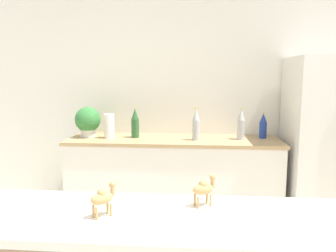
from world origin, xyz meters
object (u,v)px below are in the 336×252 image
(back_bottle_2, at_px, (135,123))
(back_bottle_0, at_px, (263,126))
(back_bottle_1, at_px, (241,125))
(camel_figurine, at_px, (204,188))
(back_bottle_3, at_px, (196,125))
(paper_towel_roll, at_px, (109,126))
(camel_figurine_second, at_px, (103,197))
(potted_plant, at_px, (88,121))
(refrigerator, at_px, (334,146))

(back_bottle_2, bearing_deg, back_bottle_0, 2.83)
(back_bottle_0, distance_m, back_bottle_1, 0.25)
(camel_figurine, bearing_deg, back_bottle_3, 90.91)
(back_bottle_1, height_order, back_bottle_2, back_bottle_1)
(back_bottle_1, bearing_deg, paper_towel_roll, -178.53)
(back_bottle_2, bearing_deg, back_bottle_3, -8.68)
(camel_figurine, distance_m, camel_figurine_second, 0.43)
(camel_figurine, bearing_deg, paper_towel_roll, 115.87)
(potted_plant, height_order, camel_figurine, potted_plant)
(back_bottle_3, bearing_deg, camel_figurine, -89.09)
(back_bottle_0, xyz_separation_m, back_bottle_1, (-0.24, -0.09, 0.02))
(refrigerator, bearing_deg, camel_figurine, -125.01)
(back_bottle_3, bearing_deg, back_bottle_0, 13.24)
(paper_towel_roll, bearing_deg, potted_plant, 168.42)
(refrigerator, relative_size, back_bottle_1, 5.34)
(camel_figurine, height_order, camel_figurine_second, same)
(back_bottle_0, bearing_deg, back_bottle_1, -160.08)
(back_bottle_1, distance_m, camel_figurine, 2.00)
(back_bottle_3, distance_m, camel_figurine, 1.87)
(back_bottle_3, bearing_deg, paper_towel_roll, 177.32)
(back_bottle_1, relative_size, camel_figurine_second, 2.27)
(back_bottle_1, xyz_separation_m, camel_figurine, (-0.42, -1.95, -0.01))
(refrigerator, distance_m, paper_towel_roll, 2.25)
(back_bottle_0, height_order, back_bottle_3, back_bottle_3)
(camel_figurine_second, bearing_deg, back_bottle_0, 63.88)
(back_bottle_0, height_order, camel_figurine_second, back_bottle_0)
(back_bottle_0, relative_size, back_bottle_2, 0.86)
(potted_plant, relative_size, back_bottle_1, 1.00)
(camel_figurine_second, bearing_deg, back_bottle_3, 79.38)
(refrigerator, height_order, camel_figurine_second, refrigerator)
(refrigerator, xyz_separation_m, back_bottle_2, (-1.98, 0.10, 0.18))
(potted_plant, relative_size, back_bottle_2, 1.02)
(potted_plant, distance_m, back_bottle_2, 0.51)
(refrigerator, bearing_deg, back_bottle_2, 177.15)
(back_bottle_2, distance_m, camel_figurine, 2.08)
(camel_figurine_second, bearing_deg, back_bottle_1, 68.33)
(back_bottle_1, relative_size, back_bottle_3, 0.99)
(back_bottle_2, xyz_separation_m, camel_figurine_second, (0.26, -2.12, -0.01))
(back_bottle_0, xyz_separation_m, camel_figurine_second, (-1.07, -2.18, 0.01))
(potted_plant, xyz_separation_m, back_bottle_1, (1.60, -0.01, -0.02))
(camel_figurine, xyz_separation_m, camel_figurine_second, (-0.41, -0.15, 0.00))
(back_bottle_0, bearing_deg, camel_figurine_second, -116.12)
(camel_figurine, bearing_deg, camel_figurine_second, -160.37)
(back_bottle_2, bearing_deg, camel_figurine, -71.34)
(paper_towel_roll, relative_size, back_bottle_2, 0.80)
(back_bottle_0, distance_m, back_bottle_3, 0.71)
(potted_plant, relative_size, paper_towel_roll, 1.27)
(refrigerator, xyz_separation_m, back_bottle_3, (-1.34, 0.00, 0.19))
(back_bottle_0, distance_m, back_bottle_2, 1.33)
(back_bottle_2, xyz_separation_m, camel_figurine, (0.67, -1.97, -0.01))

